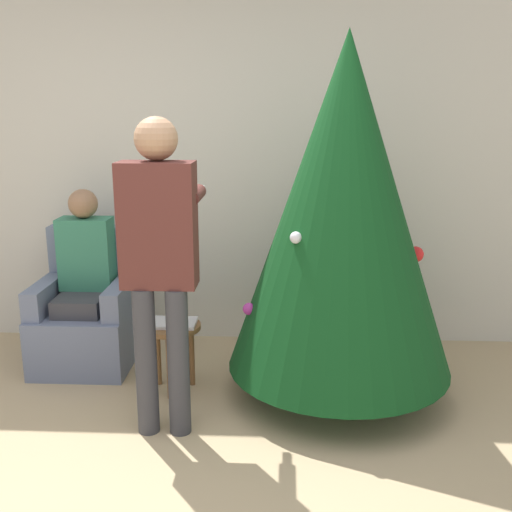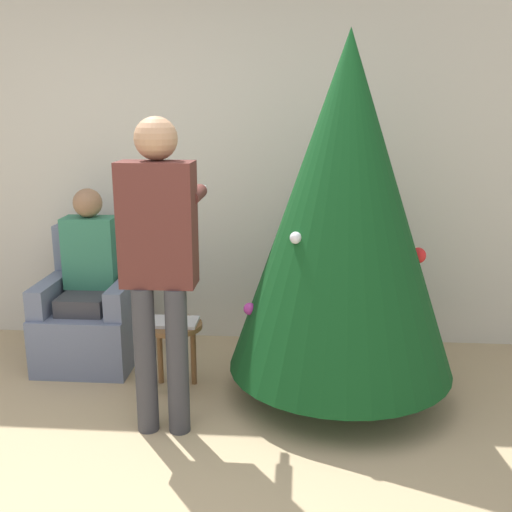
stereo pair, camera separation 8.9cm
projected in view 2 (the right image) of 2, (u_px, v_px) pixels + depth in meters
name	position (u px, v px, depth m)	size (l,w,h in m)	color
wall_back	(200.00, 164.00, 4.44)	(8.00, 0.06, 2.70)	beige
christmas_tree	(345.00, 208.00, 3.49)	(1.36, 1.36, 2.19)	brown
armchair	(93.00, 315.00, 4.26)	(0.64, 0.70, 0.93)	slate
person_seated	(88.00, 270.00, 4.15)	(0.36, 0.46, 1.22)	#38383D
person_standing	(159.00, 250.00, 3.18)	(0.42, 0.57, 1.72)	#38383D
side_stool	(174.00, 335.00, 3.79)	(0.36, 0.36, 0.44)	brown
laptop	(173.00, 322.00, 3.76)	(0.31, 0.20, 0.02)	silver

